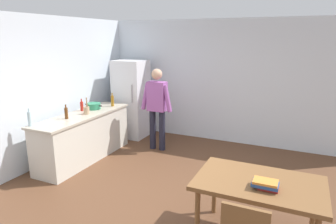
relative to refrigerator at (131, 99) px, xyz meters
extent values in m
plane|color=brown|center=(1.90, -2.40, -0.90)|extent=(14.00, 14.00, 0.00)
cube|color=silver|center=(1.90, 0.60, 0.45)|extent=(6.40, 0.12, 2.70)
cube|color=silver|center=(-0.70, -2.20, 0.45)|extent=(0.12, 5.60, 2.70)
cube|color=beige|center=(-0.10, -1.60, -0.47)|extent=(0.60, 2.12, 0.86)
cube|color=#B2A893|center=(-0.10, -1.60, -0.02)|extent=(0.64, 2.20, 0.04)
cube|color=white|center=(0.00, 0.00, 0.00)|extent=(0.70, 0.64, 1.80)
cylinder|color=#B2B2B7|center=(0.22, -0.34, 0.20)|extent=(0.02, 0.02, 0.40)
cylinder|color=#1E1E2D|center=(0.84, -0.55, -0.48)|extent=(0.13, 0.13, 0.84)
cylinder|color=#1E1E2D|center=(1.06, -0.55, -0.48)|extent=(0.13, 0.13, 0.84)
cube|color=#99519E|center=(0.95, -0.55, 0.24)|extent=(0.38, 0.22, 0.60)
sphere|color=tan|center=(0.95, -0.55, 0.69)|extent=(0.22, 0.22, 0.22)
cylinder|color=#99519E|center=(0.70, -0.59, 0.22)|extent=(0.20, 0.09, 0.55)
cylinder|color=#99519E|center=(1.20, -0.59, 0.22)|extent=(0.20, 0.09, 0.55)
cube|color=brown|center=(3.30, -2.70, -0.18)|extent=(1.40, 0.90, 0.05)
cylinder|color=brown|center=(2.70, -3.05, -0.55)|extent=(0.06, 0.06, 0.70)
cylinder|color=brown|center=(2.70, -2.35, -0.55)|extent=(0.06, 0.06, 0.70)
cylinder|color=brown|center=(3.90, -2.35, -0.55)|extent=(0.06, 0.06, 0.70)
cylinder|color=#2D845B|center=(-0.17, -1.18, 0.06)|extent=(0.28, 0.28, 0.12)
cube|color=black|center=(-0.34, -1.18, 0.08)|extent=(0.06, 0.03, 0.02)
cube|color=black|center=(0.00, -1.18, 0.08)|extent=(0.06, 0.03, 0.02)
cylinder|color=tan|center=(-0.03, -1.56, 0.07)|extent=(0.11, 0.11, 0.14)
cylinder|color=olive|center=(-0.01, -1.56, 0.21)|extent=(0.02, 0.05, 0.22)
cylinder|color=olive|center=(-0.01, -1.57, 0.21)|extent=(0.02, 0.04, 0.22)
cylinder|color=#996619|center=(0.03, -0.80, 0.11)|extent=(0.06, 0.06, 0.22)
cylinder|color=#996619|center=(0.03, -0.80, 0.25)|extent=(0.03, 0.03, 0.06)
cylinder|color=silver|center=(-0.36, -2.57, 0.12)|extent=(0.07, 0.07, 0.24)
cylinder|color=silver|center=(-0.36, -2.57, 0.27)|extent=(0.03, 0.03, 0.06)
cylinder|color=#B22319|center=(-0.28, -1.40, 0.09)|extent=(0.06, 0.06, 0.18)
cylinder|color=#B22319|center=(-0.28, -1.40, 0.21)|extent=(0.02, 0.02, 0.06)
cylinder|color=#5B3314|center=(-0.14, -1.98, 0.10)|extent=(0.06, 0.06, 0.20)
cylinder|color=#5B3314|center=(-0.14, -1.98, 0.23)|extent=(0.02, 0.02, 0.06)
cube|color=#B22D28|center=(3.41, -2.84, -0.13)|extent=(0.21, 0.15, 0.03)
cube|color=#284C8E|center=(3.38, -2.85, -0.10)|extent=(0.27, 0.18, 0.04)
cube|color=orange|center=(3.38, -2.85, -0.07)|extent=(0.25, 0.17, 0.03)
camera|label=1|loc=(3.64, -5.90, 1.42)|focal=31.97mm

